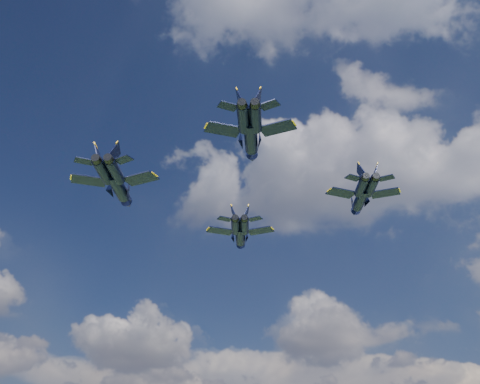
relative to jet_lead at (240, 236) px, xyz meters
name	(u,v)px	position (x,y,z in m)	size (l,w,h in m)	color
jet_lead	(240,236)	(0.00, 0.00, 0.00)	(11.82, 16.26, 3.84)	black
jet_left	(119,187)	(-10.83, -25.40, -0.13)	(13.30, 17.99, 4.23)	black
jet_right	(360,199)	(24.27, -11.26, -1.73)	(10.81, 14.96, 3.54)	black
jet_slot	(251,138)	(14.37, -34.76, -2.02)	(11.26, 15.32, 3.61)	black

